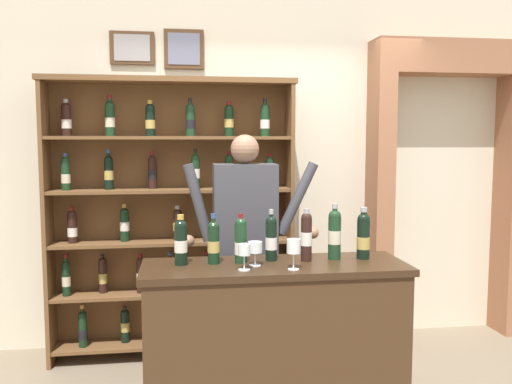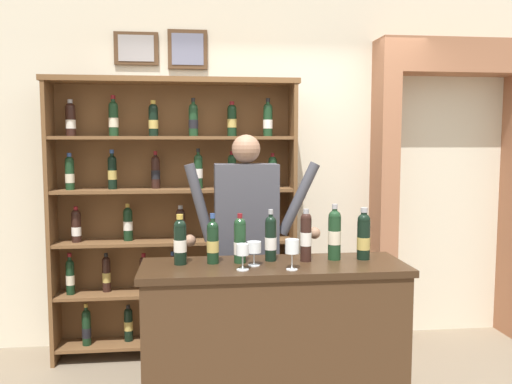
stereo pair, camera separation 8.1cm
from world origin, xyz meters
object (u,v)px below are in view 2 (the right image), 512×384
(wine_glass_spare, at_px, (254,249))
(shopkeeper, at_px, (246,232))
(wine_shelf, at_px, (175,212))
(tasting_bottle_riserva, at_px, (306,235))
(wine_glass_right, at_px, (243,252))
(tasting_bottle_super_tuscan, at_px, (213,241))
(wine_glass_center, at_px, (292,247))
(tasting_bottle_bianco, at_px, (240,240))
(tasting_bottle_grappa, at_px, (180,241))
(tasting_bottle_vin_santo, at_px, (271,238))
(tasting_counter, at_px, (274,346))
(tasting_bottle_prosecco, at_px, (364,235))
(tasting_bottle_rosso, at_px, (334,233))

(wine_glass_spare, bearing_deg, shopkeeper, 88.54)
(wine_shelf, bearing_deg, tasting_bottle_riserva, -54.31)
(shopkeeper, xyz_separation_m, wine_glass_right, (-0.09, -0.68, 0.01))
(tasting_bottle_super_tuscan, xyz_separation_m, wine_glass_center, (0.43, -0.21, -0.00))
(tasting_bottle_super_tuscan, distance_m, tasting_bottle_bianco, 0.16)
(tasting_bottle_grappa, distance_m, tasting_bottle_bianco, 0.35)
(tasting_bottle_riserva, bearing_deg, tasting_bottle_super_tuscan, 179.50)
(wine_shelf, distance_m, tasting_bottle_grappa, 1.12)
(tasting_bottle_bianco, height_order, wine_glass_spare, tasting_bottle_bianco)
(tasting_bottle_super_tuscan, bearing_deg, wine_glass_right, -49.28)
(tasting_bottle_vin_santo, bearing_deg, tasting_counter, -85.57)
(tasting_bottle_prosecco, bearing_deg, tasting_bottle_bianco, -179.54)
(shopkeeper, relative_size, wine_glass_right, 11.83)
(tasting_bottle_rosso, distance_m, wine_glass_right, 0.60)
(tasting_bottle_bianco, xyz_separation_m, tasting_bottle_prosecco, (0.74, 0.01, 0.01))
(tasting_bottle_grappa, height_order, wine_glass_right, tasting_bottle_grappa)
(tasting_counter, relative_size, shopkeeper, 0.88)
(tasting_bottle_bianco, relative_size, wine_glass_spare, 2.08)
(wine_shelf, distance_m, wine_glass_right, 1.36)
(tasting_bottle_riserva, distance_m, wine_glass_spare, 0.33)
(wine_glass_right, bearing_deg, wine_shelf, 107.60)
(tasting_bottle_grappa, height_order, tasting_bottle_rosso, tasting_bottle_rosso)
(tasting_bottle_vin_santo, bearing_deg, wine_shelf, 118.89)
(tasting_bottle_prosecco, height_order, wine_glass_spare, tasting_bottle_prosecco)
(tasting_bottle_grappa, bearing_deg, shopkeeper, 49.33)
(tasting_bottle_vin_santo, bearing_deg, tasting_bottle_prosecco, -2.57)
(tasting_bottle_prosecco, bearing_deg, wine_glass_spare, -172.12)
(tasting_counter, height_order, tasting_bottle_super_tuscan, tasting_bottle_super_tuscan)
(tasting_counter, height_order, tasting_bottle_prosecco, tasting_bottle_prosecco)
(tasting_bottle_rosso, distance_m, wine_glass_center, 0.37)
(tasting_counter, height_order, tasting_bottle_riserva, tasting_bottle_riserva)
(tasting_bottle_riserva, height_order, tasting_bottle_prosecco, tasting_bottle_prosecco)
(tasting_bottle_rosso, bearing_deg, tasting_bottle_super_tuscan, -178.75)
(tasting_counter, relative_size, tasting_bottle_grappa, 5.27)
(tasting_bottle_grappa, distance_m, wine_glass_right, 0.39)
(wine_shelf, height_order, tasting_bottle_bianco, wine_shelf)
(wine_glass_right, bearing_deg, tasting_bottle_vin_santo, 48.69)
(tasting_bottle_vin_santo, xyz_separation_m, tasting_bottle_rosso, (0.38, -0.01, 0.02))
(wine_shelf, height_order, wine_glass_right, wine_shelf)
(tasting_bottle_super_tuscan, xyz_separation_m, wine_glass_spare, (0.23, -0.09, -0.03))
(shopkeeper, distance_m, wine_glass_center, 0.73)
(tasting_bottle_bianco, distance_m, wine_glass_right, 0.18)
(tasting_bottle_rosso, bearing_deg, tasting_counter, -168.68)
(tasting_bottle_prosecco, distance_m, wine_glass_spare, 0.68)
(shopkeeper, distance_m, tasting_bottle_vin_santo, 0.48)
(tasting_bottle_vin_santo, bearing_deg, tasting_bottle_grappa, -176.39)
(tasting_bottle_prosecco, bearing_deg, wine_shelf, 136.25)
(tasting_counter, distance_m, tasting_bottle_vin_santo, 0.64)
(wine_glass_spare, bearing_deg, wine_glass_center, -31.15)
(tasting_bottle_grappa, distance_m, tasting_bottle_vin_santo, 0.53)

